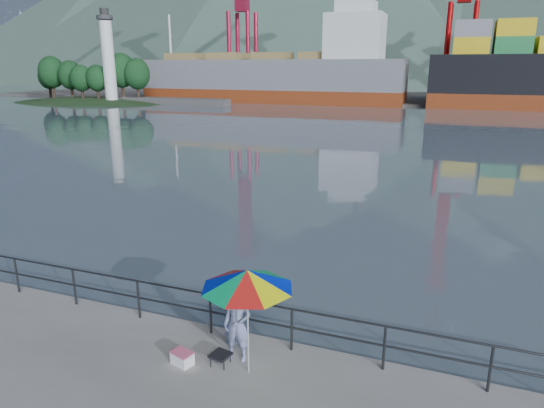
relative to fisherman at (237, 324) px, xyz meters
The scene contains 10 objects.
harbor_water 129.04m from the fisherman, 90.90° to the left, with size 500.00×280.00×0.00m, color #4F5E6A.
far_dock 92.37m from the fisherman, 85.04° to the left, with size 200.00×40.00×0.40m, color #514F4C.
guardrail 2.16m from the fisherman, 160.46° to the left, with size 22.00×0.06×1.03m.
lighthouse_islet 83.49m from the fisherman, 133.05° to the left, with size 48.00×26.40×19.20m.
fisherman is the anchor object (origin of this frame).
beach_umbrella 1.38m from the fisherman, 41.54° to the right, with size 1.93×1.93×2.28m.
folding_stool 0.80m from the fisherman, 125.30° to the right, with size 0.46×0.46×0.26m.
cooler_bag 1.36m from the fisherman, 148.92° to the right, with size 0.44×0.30×0.26m, color white.
fishing_rod 1.46m from the fisherman, 103.80° to the left, with size 0.02×0.02×1.88m, color black.
bulk_carrier 77.91m from the fisherman, 109.41° to the left, with size 46.65×8.07×14.50m.
Camera 1 is at (5.96, -7.27, 6.08)m, focal length 32.00 mm.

